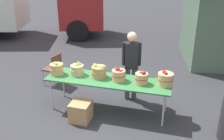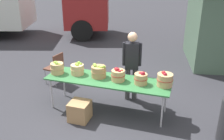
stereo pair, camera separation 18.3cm
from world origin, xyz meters
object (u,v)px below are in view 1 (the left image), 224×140
(apple_basket_green_0, at_px, (57,69))
(market_table, at_px, (108,81))
(apple_basket_red_1, at_px, (142,78))
(folding_chair, at_px, (54,67))
(apple_basket_green_2, at_px, (99,72))
(apple_basket_red_2, at_px, (165,79))
(produce_crate, at_px, (81,111))
(apple_basket_red_0, at_px, (119,75))
(apple_basket_green_1, at_px, (77,70))
(vendor_adult, at_px, (131,61))

(apple_basket_green_0, bearing_deg, market_table, 1.50)
(apple_basket_red_1, xyz_separation_m, folding_chair, (-2.48, 0.86, -0.37))
(apple_basket_green_0, relative_size, apple_basket_green_2, 0.93)
(apple_basket_red_2, relative_size, produce_crate, 0.82)
(produce_crate, bearing_deg, apple_basket_red_2, 20.68)
(market_table, relative_size, produce_crate, 6.59)
(apple_basket_red_0, distance_m, apple_basket_red_1, 0.49)
(apple_basket_red_1, bearing_deg, produce_crate, -154.29)
(apple_basket_green_1, relative_size, folding_chair, 0.36)
(apple_basket_green_0, relative_size, vendor_adult, 0.19)
(apple_basket_green_0, height_order, apple_basket_red_2, apple_basket_red_2)
(vendor_adult, bearing_deg, apple_basket_red_2, 132.08)
(apple_basket_green_1, relative_size, vendor_adult, 0.19)
(produce_crate, bearing_deg, apple_basket_green_2, 71.17)
(apple_basket_red_2, height_order, produce_crate, apple_basket_red_2)
(apple_basket_red_1, bearing_deg, apple_basket_green_1, 177.79)
(apple_basket_green_0, bearing_deg, folding_chair, 122.64)
(apple_basket_red_2, xyz_separation_m, produce_crate, (-1.63, -0.62, -0.68))
(apple_basket_red_0, xyz_separation_m, vendor_adult, (0.14, 0.62, 0.10))
(folding_chair, bearing_deg, apple_basket_red_0, 76.70)
(apple_basket_green_2, height_order, vendor_adult, vendor_adult)
(market_table, height_order, apple_basket_red_0, apple_basket_red_0)
(apple_basket_red_0, relative_size, apple_basket_red_2, 0.91)
(apple_basket_red_0, bearing_deg, apple_basket_green_0, -178.02)
(apple_basket_red_2, relative_size, vendor_adult, 0.20)
(apple_basket_red_0, distance_m, produce_crate, 1.10)
(apple_basket_red_1, bearing_deg, apple_basket_green_2, 176.61)
(apple_basket_red_1, bearing_deg, market_table, -179.37)
(apple_basket_red_1, relative_size, apple_basket_red_2, 0.85)
(apple_basket_red_0, relative_size, produce_crate, 0.74)
(apple_basket_green_1, bearing_deg, folding_chair, 142.11)
(apple_basket_red_2, bearing_deg, apple_basket_green_1, -179.86)
(market_table, bearing_deg, apple_basket_red_0, 4.52)
(apple_basket_red_0, height_order, apple_basket_red_1, apple_basket_red_0)
(apple_basket_green_1, distance_m, folding_chair, 1.35)
(apple_basket_green_1, xyz_separation_m, folding_chair, (-1.03, 0.80, -0.36))
(apple_basket_green_1, relative_size, apple_basket_red_2, 0.92)
(apple_basket_red_1, distance_m, vendor_adult, 0.73)
(apple_basket_green_2, height_order, apple_basket_red_1, apple_basket_green_2)
(market_table, relative_size, apple_basket_green_1, 8.74)
(market_table, xyz_separation_m, apple_basket_green_2, (-0.23, 0.06, 0.17))
(market_table, bearing_deg, apple_basket_green_1, 175.03)
(market_table, bearing_deg, produce_crate, -128.58)
(apple_basket_green_1, height_order, apple_basket_red_2, apple_basket_red_2)
(produce_crate, bearing_deg, folding_chair, 133.22)
(market_table, distance_m, apple_basket_red_0, 0.28)
(apple_basket_red_0, bearing_deg, apple_basket_red_1, -1.15)
(market_table, distance_m, apple_basket_green_1, 0.76)
(vendor_adult, relative_size, produce_crate, 4.06)
(apple_basket_green_0, distance_m, apple_basket_red_1, 1.91)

